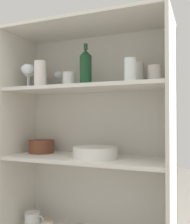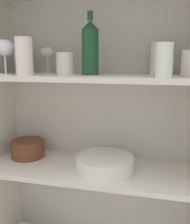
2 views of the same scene
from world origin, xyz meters
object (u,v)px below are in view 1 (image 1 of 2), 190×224
object	(u,v)px
coffee_mug_primary	(33,219)
plate_stack_white	(95,153)
mixing_bowl_large	(41,146)
wine_bottle	(86,68)

from	to	relation	value
coffee_mug_primary	plate_stack_white	bearing A→B (deg)	-3.21
plate_stack_white	mixing_bowl_large	world-z (taller)	mixing_bowl_large
wine_bottle	plate_stack_white	distance (m)	0.49
mixing_bowl_large	coffee_mug_primary	world-z (taller)	mixing_bowl_large
mixing_bowl_large	coffee_mug_primary	size ratio (longest dim) A/B	1.18
wine_bottle	coffee_mug_primary	distance (m)	0.99
wine_bottle	plate_stack_white	world-z (taller)	wine_bottle
wine_bottle	plate_stack_white	bearing A→B (deg)	-20.68
mixing_bowl_large	coffee_mug_primary	distance (m)	0.46
mixing_bowl_large	coffee_mug_primary	bearing A→B (deg)	-127.18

